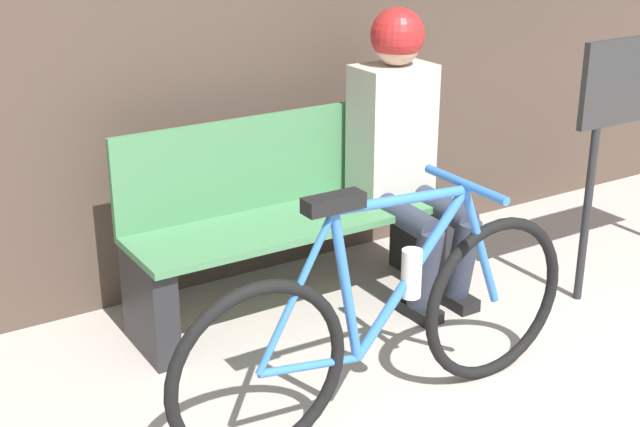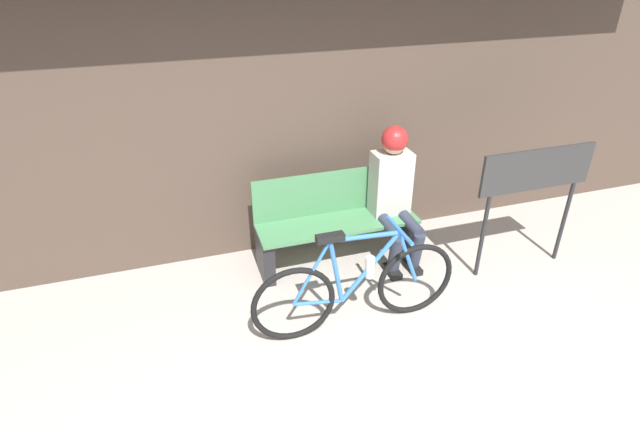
% 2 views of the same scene
% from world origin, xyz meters
% --- Properties ---
extents(park_bench_near, '(1.43, 0.42, 0.83)m').
position_xyz_m(park_bench_near, '(0.24, 2.59, 0.38)').
color(park_bench_near, '#477F51').
rests_on(park_bench_near, ground_plane).
extents(bicycle, '(1.61, 0.40, 0.85)m').
position_xyz_m(bicycle, '(0.09, 1.69, 0.35)').
color(bicycle, black).
rests_on(bicycle, ground_plane).
extents(person_seated, '(0.34, 0.59, 1.25)m').
position_xyz_m(person_seated, '(0.74, 2.49, 0.71)').
color(person_seated, '#2D3342').
rests_on(person_seated, ground_plane).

